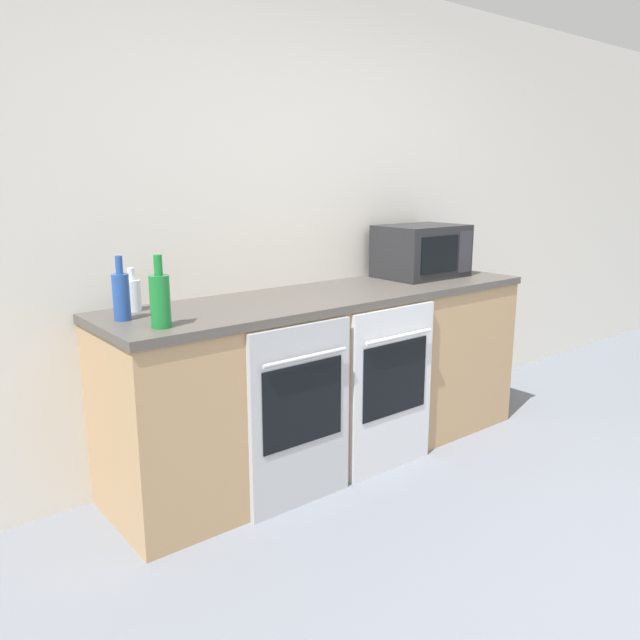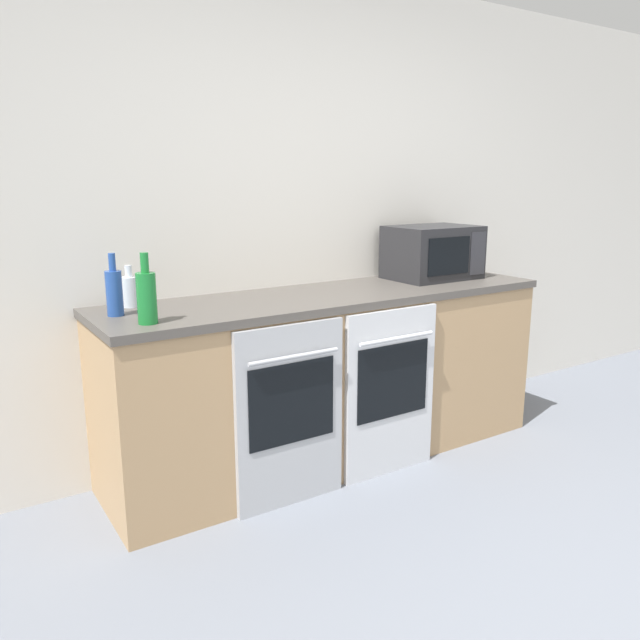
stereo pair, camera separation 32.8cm
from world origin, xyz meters
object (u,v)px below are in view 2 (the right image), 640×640
at_px(oven_left, 291,415).
at_px(bottle_blue, 114,291).
at_px(bottle_clear, 130,291).
at_px(oven_right, 391,392).
at_px(bottle_green, 147,296).
at_px(microwave, 433,252).

distance_m(oven_left, bottle_blue, 0.97).
xyz_separation_m(oven_left, bottle_clear, (-0.55, 0.54, 0.56)).
bearing_deg(bottle_blue, bottle_clear, 54.65).
bearing_deg(bottle_clear, oven_right, -25.07).
bearing_deg(bottle_green, bottle_clear, 84.03).
xyz_separation_m(oven_left, microwave, (1.22, 0.40, 0.64)).
bearing_deg(oven_right, bottle_clear, 154.93).
bearing_deg(bottle_blue, oven_left, -29.86).
distance_m(microwave, bottle_blue, 1.89).
relative_size(microwave, bottle_clear, 2.65).
bearing_deg(bottle_clear, oven_left, -44.24).
bearing_deg(microwave, bottle_blue, -179.40).
height_order(oven_left, bottle_green, bottle_green).
bearing_deg(bottle_blue, bottle_green, -72.70).
bearing_deg(oven_right, bottle_blue, 163.19).
height_order(bottle_blue, bottle_green, bottle_green).
height_order(oven_left, microwave, microwave).
distance_m(oven_left, microwave, 1.44).
height_order(oven_left, bottle_clear, bottle_clear).
relative_size(oven_left, bottle_green, 2.97).
relative_size(oven_right, bottle_green, 2.97).
bearing_deg(oven_left, oven_right, 0.00).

